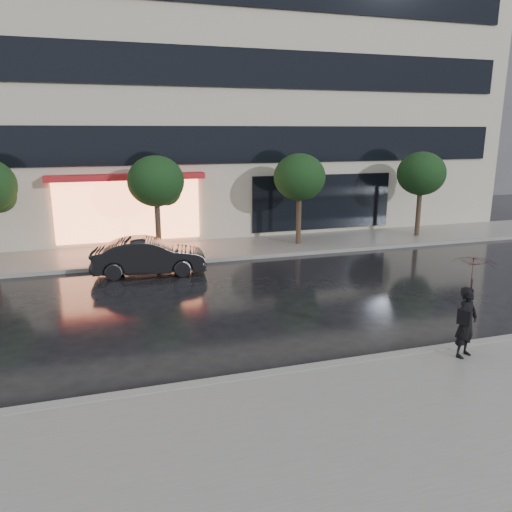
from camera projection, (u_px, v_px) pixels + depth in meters
name	position (u px, v px, depth m)	size (l,w,h in m)	color
ground	(339.00, 346.00, 11.67)	(120.00, 120.00, 0.00)	black
sidewalk_near	(423.00, 418.00, 8.64)	(60.00, 4.50, 0.12)	slate
sidewalk_far	(230.00, 248.00, 21.15)	(60.00, 3.50, 0.12)	slate
curb_near	(360.00, 362.00, 10.72)	(60.00, 0.25, 0.14)	gray
curb_far	(241.00, 258.00, 19.52)	(60.00, 0.25, 0.14)	gray
office_building	(191.00, 50.00, 26.12)	(30.00, 12.76, 18.00)	#BAAE9E
bg_building_right	(469.00, 94.00, 43.13)	(12.00, 12.00, 16.00)	#4C4C54
tree_mid_west	(157.00, 183.00, 19.40)	(2.20, 2.20, 3.99)	#33261C
tree_mid_east	(301.00, 179.00, 21.12)	(2.20, 2.20, 3.99)	#33261C
tree_far_east	(422.00, 175.00, 22.85)	(2.20, 2.20, 3.99)	#33261C
parked_car	(149.00, 256.00, 17.38)	(1.36, 3.91, 1.29)	black
pedestrian_with_umbrella	(471.00, 291.00, 10.55)	(1.20, 1.21, 2.24)	black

